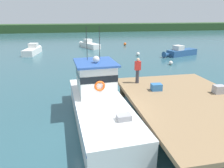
# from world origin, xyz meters

# --- Properties ---
(ground_plane) EXTENTS (200.00, 200.00, 0.00)m
(ground_plane) POSITION_xyz_m (0.00, 0.00, 0.00)
(ground_plane) COLOR #2D5660
(dock) EXTENTS (6.00, 9.00, 1.20)m
(dock) POSITION_xyz_m (4.80, 0.00, 1.07)
(dock) COLOR #4C3D2D
(dock) RESTS_ON ground
(main_fishing_boat) EXTENTS (3.02, 9.89, 4.80)m
(main_fishing_boat) POSITION_xyz_m (0.17, 1.32, 1.01)
(main_fishing_boat) COLOR white
(main_fishing_boat) RESTS_ON ground
(crate_single_far) EXTENTS (0.62, 0.47, 0.39)m
(crate_single_far) POSITION_xyz_m (3.62, 1.72, 1.40)
(crate_single_far) COLOR #3370B2
(crate_single_far) RESTS_ON dock
(crate_stack_mid_dock) EXTENTS (0.62, 0.46, 0.45)m
(crate_stack_mid_dock) POSITION_xyz_m (6.87, 0.61, 1.43)
(crate_stack_mid_dock) COLOR #9E9EA3
(crate_stack_mid_dock) RESTS_ON dock
(deckhand_by_the_boat) EXTENTS (0.36, 0.22, 1.63)m
(deckhand_by_the_boat) POSITION_xyz_m (2.95, 3.25, 2.06)
(deckhand_by_the_boat) COLOR #383842
(deckhand_by_the_boat) RESTS_ON dock
(moored_boat_near_channel) EXTENTS (5.65, 2.92, 1.43)m
(moored_boat_near_channel) POSITION_xyz_m (13.44, 16.99, 0.49)
(moored_boat_near_channel) COLOR #285184
(moored_boat_near_channel) RESTS_ON ground
(moored_boat_far_left) EXTENTS (2.12, 5.78, 1.44)m
(moored_boat_far_left) POSITION_xyz_m (-6.50, 22.43, 0.50)
(moored_boat_far_left) COLOR white
(moored_boat_far_left) RESTS_ON ground
(moored_boat_off_the_point) EXTENTS (3.33, 5.48, 1.41)m
(moored_boat_off_the_point) POSITION_xyz_m (1.89, 26.51, 0.48)
(moored_boat_off_the_point) COLOR white
(moored_boat_off_the_point) RESTS_ON ground
(mooring_buoy_channel_marker) EXTENTS (0.51, 0.51, 0.51)m
(mooring_buoy_channel_marker) POSITION_xyz_m (8.54, 27.97, 0.26)
(mooring_buoy_channel_marker) COLOR #EA5B19
(mooring_buoy_channel_marker) RESTS_ON ground
(mooring_buoy_inshore) EXTENTS (0.50, 0.50, 0.50)m
(mooring_buoy_inshore) POSITION_xyz_m (7.79, 17.94, 0.25)
(mooring_buoy_inshore) COLOR silver
(mooring_buoy_inshore) RESTS_ON ground
(mooring_buoy_outer) EXTENTS (0.46, 0.46, 0.46)m
(mooring_buoy_outer) POSITION_xyz_m (9.77, 12.17, 0.23)
(mooring_buoy_outer) COLOR silver
(mooring_buoy_outer) RESTS_ON ground
(far_shoreline) EXTENTS (120.00, 8.00, 2.40)m
(far_shoreline) POSITION_xyz_m (0.00, 62.00, 1.20)
(far_shoreline) COLOR #284723
(far_shoreline) RESTS_ON ground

